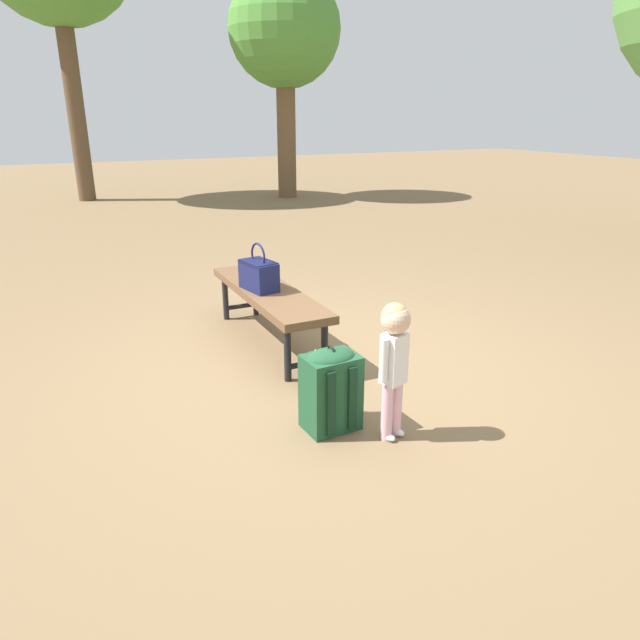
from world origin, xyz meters
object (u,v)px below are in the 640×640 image
at_px(park_bench, 268,296).
at_px(tree_mid, 285,32).
at_px(child_standing, 394,351).
at_px(backpack_large, 331,387).
at_px(handbag, 259,274).
at_px(backpack_small, 316,370).

relative_size(park_bench, tree_mid, 0.36).
relative_size(child_standing, backpack_large, 1.54).
distance_m(park_bench, handbag, 0.20).
relative_size(handbag, tree_mid, 0.08).
height_order(backpack_large, backpack_small, backpack_large).
distance_m(park_bench, tree_mid, 8.93).
relative_size(backpack_small, tree_mid, 0.06).
bearing_deg(tree_mid, handbag, -24.68).
height_order(park_bench, child_standing, child_standing).
relative_size(handbag, backpack_large, 0.71).
distance_m(child_standing, backpack_small, 0.83).
height_order(park_bench, backpack_large, backpack_large).
height_order(handbag, backpack_large, handbag).
distance_m(handbag, backpack_small, 1.01).
relative_size(park_bench, backpack_large, 3.08).
xyz_separation_m(park_bench, backpack_small, (0.90, -0.03, -0.25)).
bearing_deg(backpack_large, child_standing, 46.86).
height_order(park_bench, tree_mid, tree_mid).
relative_size(handbag, child_standing, 0.46).
relative_size(park_bench, child_standing, 2.01).
xyz_separation_m(handbag, backpack_large, (1.40, -0.10, -0.32)).
distance_m(backpack_large, tree_mid, 10.24).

